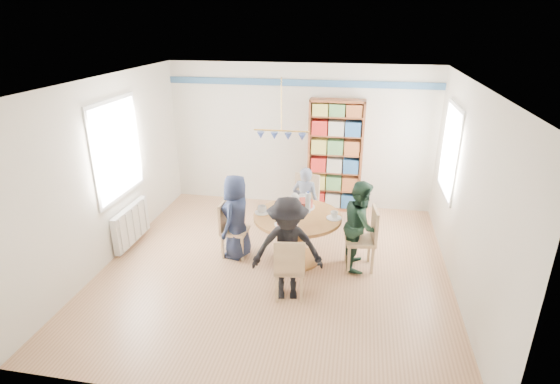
% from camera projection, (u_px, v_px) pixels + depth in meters
% --- Properties ---
extents(ground, '(5.00, 5.00, 0.00)m').
position_uv_depth(ground, '(275.00, 267.00, 6.47)').
color(ground, tan).
extents(room_shell, '(5.00, 5.00, 5.00)m').
position_uv_depth(room_shell, '(269.00, 144.00, 6.69)').
color(room_shell, white).
rests_on(room_shell, ground).
extents(radiator, '(0.12, 1.00, 0.60)m').
position_uv_depth(radiator, '(131.00, 224.00, 7.02)').
color(radiator, silver).
rests_on(radiator, ground).
extents(dining_table, '(1.30, 1.30, 0.75)m').
position_uv_depth(dining_table, '(297.00, 227.00, 6.47)').
color(dining_table, olive).
rests_on(dining_table, ground).
extents(chair_left, '(0.39, 0.39, 0.87)m').
position_uv_depth(chair_left, '(230.00, 226.00, 6.67)').
color(chair_left, '#DAB686').
rests_on(chair_left, ground).
extents(chair_right, '(0.47, 0.47, 0.94)m').
position_uv_depth(chair_right, '(366.00, 236.00, 6.29)').
color(chair_right, '#DAB686').
rests_on(chair_right, ground).
extents(chair_far, '(0.51, 0.51, 0.99)m').
position_uv_depth(chair_far, '(305.00, 200.00, 7.46)').
color(chair_far, '#DAB686').
rests_on(chair_far, ground).
extents(chair_near, '(0.44, 0.44, 0.88)m').
position_uv_depth(chair_near, '(289.00, 266.00, 5.59)').
color(chair_near, '#DAB686').
rests_on(chair_near, ground).
extents(person_left, '(0.51, 0.70, 1.31)m').
position_uv_depth(person_left, '(236.00, 217.00, 6.58)').
color(person_left, '#1B233C').
rests_on(person_left, ground).
extents(person_right, '(0.51, 0.65, 1.33)m').
position_uv_depth(person_right, '(361.00, 225.00, 6.29)').
color(person_right, '#193325').
rests_on(person_right, ground).
extents(person_far, '(0.47, 0.34, 1.20)m').
position_uv_depth(person_far, '(305.00, 202.00, 7.25)').
color(person_far, gray).
rests_on(person_far, ground).
extents(person_near, '(0.99, 0.68, 1.41)m').
position_uv_depth(person_near, '(288.00, 249.00, 5.55)').
color(person_near, black).
rests_on(person_near, ground).
extents(bookshelf, '(1.00, 0.30, 2.10)m').
position_uv_depth(bookshelf, '(335.00, 157.00, 8.11)').
color(bookshelf, brown).
rests_on(bookshelf, ground).
extents(tableware, '(1.29, 1.29, 0.34)m').
position_uv_depth(tableware, '(296.00, 210.00, 6.40)').
color(tableware, white).
rests_on(tableware, dining_table).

